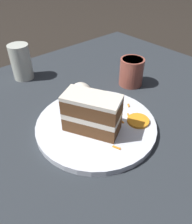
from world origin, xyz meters
TOP-DOWN VIEW (x-y plane):
  - ground_plane at (0.00, 0.00)m, footprint 6.00×6.00m
  - dining_table at (0.00, 0.00)m, footprint 0.92×1.13m
  - plate at (-0.02, 0.01)m, footprint 0.30×0.30m
  - cake_slice at (-0.03, 0.03)m, footprint 0.14×0.11m
  - cream_dollop at (0.08, -0.02)m, footprint 0.06×0.06m
  - orange_garnish at (-0.09, -0.07)m, footprint 0.05×0.05m
  - carrot_shreds_scatter at (-0.02, -0.04)m, footprint 0.18×0.15m
  - drinking_glass at (0.33, 0.03)m, footprint 0.07×0.07m
  - coffee_mug at (0.06, -0.22)m, footprint 0.07×0.07m

SIDE VIEW (x-z plane):
  - ground_plane at x=0.00m, z-range 0.00..0.00m
  - dining_table at x=0.00m, z-range 0.00..0.02m
  - plate at x=-0.02m, z-range 0.02..0.04m
  - carrot_shreds_scatter at x=-0.02m, z-range 0.04..0.04m
  - orange_garnish at x=-0.09m, z-range 0.04..0.04m
  - cream_dollop at x=0.08m, z-range 0.04..0.09m
  - coffee_mug at x=0.06m, z-range 0.02..0.11m
  - drinking_glass at x=0.33m, z-range 0.01..0.13m
  - cake_slice at x=-0.03m, z-range 0.04..0.13m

